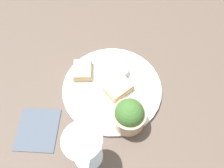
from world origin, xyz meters
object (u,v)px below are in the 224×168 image
(cheese_toast_near, at_px, (118,89))
(napkin, at_px, (38,129))
(sauce_ramekin, at_px, (122,71))
(wine_glass, at_px, (84,145))
(salad_bowl, at_px, (129,115))
(cheese_toast_far, at_px, (83,70))

(cheese_toast_near, height_order, napkin, cheese_toast_near)
(sauce_ramekin, distance_m, wine_glass, 0.28)
(salad_bowl, xyz_separation_m, sauce_ramekin, (0.13, 0.09, -0.03))
(wine_glass, distance_m, napkin, 0.19)
(cheese_toast_near, height_order, wine_glass, wine_glass)
(cheese_toast_near, xyz_separation_m, cheese_toast_far, (0.01, 0.13, 0.00))
(sauce_ramekin, distance_m, cheese_toast_near, 0.07)
(cheese_toast_near, bearing_deg, sauce_ramekin, 15.41)
(wine_glass, relative_size, napkin, 0.96)
(sauce_ramekin, bearing_deg, cheese_toast_far, 114.80)
(cheese_toast_near, bearing_deg, napkin, 144.16)
(cheese_toast_near, distance_m, wine_glass, 0.22)
(wine_glass, bearing_deg, cheese_toast_near, 4.31)
(salad_bowl, xyz_separation_m, cheese_toast_far, (0.08, 0.20, -0.03))
(salad_bowl, relative_size, cheese_toast_far, 1.07)
(sauce_ramekin, xyz_separation_m, cheese_toast_near, (-0.06, -0.02, -0.00))
(cheese_toast_near, bearing_deg, cheese_toast_far, 85.05)
(salad_bowl, relative_size, sauce_ramekin, 1.94)
(salad_bowl, distance_m, wine_glass, 0.15)
(salad_bowl, height_order, wine_glass, wine_glass)
(salad_bowl, distance_m, sauce_ramekin, 0.16)
(sauce_ramekin, height_order, wine_glass, wine_glass)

